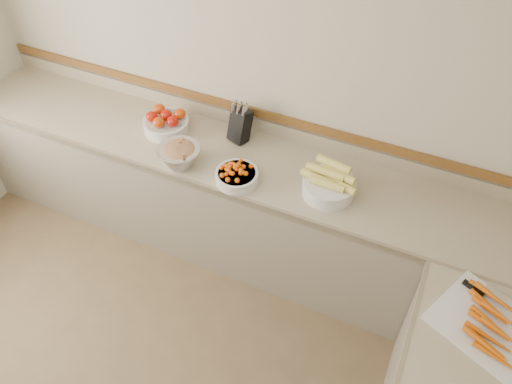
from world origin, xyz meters
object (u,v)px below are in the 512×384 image
at_px(knife_block, 240,125).
at_px(corn_bowl, 329,184).
at_px(cherry_tomato_bowl, 237,175).
at_px(cutting_board, 492,326).
at_px(rhubarb_bowl, 179,154).
at_px(tomato_bowl, 166,122).

relative_size(knife_block, corn_bowl, 0.84).
bearing_deg(knife_block, cherry_tomato_bowl, -67.28).
bearing_deg(cutting_board, corn_bowl, 151.65).
distance_m(knife_block, rhubarb_bowl, 0.46).
bearing_deg(tomato_bowl, cutting_board, -16.64).
bearing_deg(tomato_bowl, knife_block, 13.75).
distance_m(tomato_bowl, corn_bowl, 1.21).
relative_size(cherry_tomato_bowl, cutting_board, 0.42).
height_order(knife_block, cutting_board, knife_block).
relative_size(knife_block, tomato_bowl, 0.95).
distance_m(cherry_tomato_bowl, rhubarb_bowl, 0.40).
distance_m(tomato_bowl, cherry_tomato_bowl, 0.71).
distance_m(knife_block, tomato_bowl, 0.52).
bearing_deg(rhubarb_bowl, cherry_tomato_bowl, 1.48).
height_order(cherry_tomato_bowl, corn_bowl, corn_bowl).
bearing_deg(corn_bowl, knife_block, 160.95).
bearing_deg(rhubarb_bowl, cutting_board, -11.51).
distance_m(knife_block, cutting_board, 1.88).
distance_m(corn_bowl, rhubarb_bowl, 0.95).
height_order(tomato_bowl, rhubarb_bowl, rhubarb_bowl).
relative_size(tomato_bowl, corn_bowl, 0.88).
bearing_deg(cherry_tomato_bowl, knife_block, 112.72).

